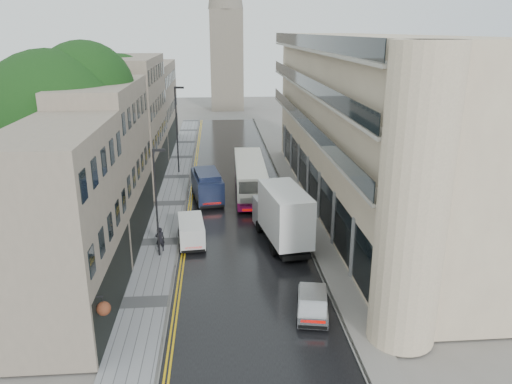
{
  "coord_description": "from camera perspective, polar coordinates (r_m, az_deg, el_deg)",
  "views": [
    {
      "loc": [
        -1.7,
        -13.92,
        14.49
      ],
      "look_at": [
        0.86,
        18.0,
        4.05
      ],
      "focal_mm": 35.0,
      "sensor_mm": 36.0,
      "label": 1
    }
  ],
  "objects": [
    {
      "name": "silver_hatchback",
      "position": [
        26.24,
        4.92,
        -13.76
      ],
      "size": [
        2.16,
        3.76,
        1.33
      ],
      "primitive_type": null,
      "rotation": [
        0.0,
        0.0,
        -0.18
      ],
      "color": "silver",
      "rests_on": "road"
    },
    {
      "name": "right_sidewalk",
      "position": [
        44.43,
        4.86,
        -0.96
      ],
      "size": [
        1.8,
        85.0,
        0.12
      ],
      "primitive_type": "cube",
      "color": "slate",
      "rests_on": "ground"
    },
    {
      "name": "navy_van",
      "position": [
        42.34,
        -6.61,
        -0.03
      ],
      "size": [
        3.03,
        5.81,
        2.83
      ],
      "primitive_type": null,
      "rotation": [
        0.0,
        0.0,
        0.15
      ],
      "color": "black",
      "rests_on": "road"
    },
    {
      "name": "pedestrian",
      "position": [
        34.54,
        -10.91,
        -5.32
      ],
      "size": [
        0.74,
        0.62,
        1.72
      ],
      "primitive_type": "imported",
      "rotation": [
        0.0,
        0.0,
        3.53
      ],
      "color": "black",
      "rests_on": "left_sidewalk"
    },
    {
      "name": "lamp_post_far",
      "position": [
        52.47,
        -9.03,
        6.94
      ],
      "size": [
        1.03,
        0.46,
        8.9
      ],
      "primitive_type": null,
      "rotation": [
        0.0,
        0.0,
        -0.24
      ],
      "color": "black",
      "rests_on": "left_sidewalk"
    },
    {
      "name": "white_van",
      "position": [
        34.34,
        -8.59,
        -5.44
      ],
      "size": [
        2.08,
        4.11,
        1.79
      ],
      "primitive_type": null,
      "rotation": [
        0.0,
        0.0,
        0.1
      ],
      "color": "silver",
      "rests_on": "road"
    },
    {
      "name": "road",
      "position": [
        43.91,
        -2.11,
        -1.21
      ],
      "size": [
        9.0,
        85.0,
        0.02
      ],
      "primitive_type": "cube",
      "color": "black",
      "rests_on": "ground"
    },
    {
      "name": "left_sidewalk",
      "position": [
        44.05,
        -9.74,
        -1.33
      ],
      "size": [
        2.7,
        85.0,
        0.12
      ],
      "primitive_type": "cube",
      "color": "gray",
      "rests_on": "ground"
    },
    {
      "name": "tree_far",
      "position": [
        48.78,
        -17.1,
        7.52
      ],
      "size": [
        9.24,
        9.24,
        12.46
      ],
      "primitive_type": null,
      "color": "black",
      "rests_on": "ground"
    },
    {
      "name": "lamp_post_near",
      "position": [
        32.9,
        -11.32,
        -1.37
      ],
      "size": [
        0.82,
        0.22,
        7.25
      ],
      "primitive_type": null,
      "rotation": [
        0.0,
        0.0,
        -0.05
      ],
      "color": "black",
      "rests_on": "left_sidewalk"
    },
    {
      "name": "modern_block",
      "position": [
        42.35,
        12.05,
        7.48
      ],
      "size": [
        8.0,
        40.0,
        14.0
      ],
      "primitive_type": null,
      "color": "beige",
      "rests_on": "ground"
    },
    {
      "name": "cream_bus",
      "position": [
        42.73,
        -2.09,
        0.44
      ],
      "size": [
        2.81,
        11.37,
        3.09
      ],
      "primitive_type": null,
      "rotation": [
        0.0,
        0.0,
        -0.02
      ],
      "color": "white",
      "rests_on": "road"
    },
    {
      "name": "old_shop_row",
      "position": [
        45.4,
        -14.43,
        6.71
      ],
      "size": [
        4.5,
        56.0,
        12.0
      ],
      "primitive_type": null,
      "color": "gray",
      "rests_on": "ground"
    },
    {
      "name": "tree_near",
      "position": [
        36.38,
        -21.82,
        4.79
      ],
      "size": [
        10.56,
        10.56,
        13.89
      ],
      "primitive_type": null,
      "color": "black",
      "rests_on": "ground"
    },
    {
      "name": "white_lorry",
      "position": [
        33.02,
        2.0,
        -3.93
      ],
      "size": [
        3.59,
        8.32,
        4.22
      ],
      "primitive_type": null,
      "rotation": [
        0.0,
        0.0,
        0.15
      ],
      "color": "white",
      "rests_on": "road"
    }
  ]
}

